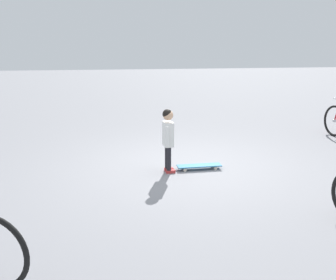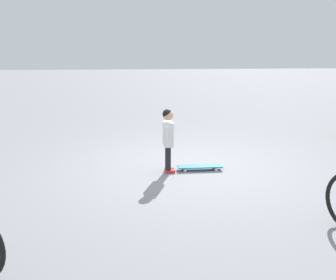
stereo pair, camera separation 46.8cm
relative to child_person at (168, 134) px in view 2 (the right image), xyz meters
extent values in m
plane|color=gray|center=(0.18, -0.40, -0.66)|extent=(50.00, 50.00, 0.00)
cylinder|color=black|center=(0.05, 0.01, -0.42)|extent=(0.08, 0.08, 0.42)
cube|color=#B73333|center=(0.06, -0.02, -0.63)|extent=(0.09, 0.16, 0.05)
cylinder|color=black|center=(-0.05, 0.00, -0.42)|extent=(0.08, 0.08, 0.42)
cube|color=#B73333|center=(-0.05, -0.03, -0.63)|extent=(0.09, 0.16, 0.05)
cube|color=white|center=(0.00, 0.00, -0.01)|extent=(0.25, 0.16, 0.40)
cylinder|color=white|center=(0.16, -0.08, -0.01)|extent=(0.06, 0.06, 0.32)
cylinder|color=white|center=(-0.16, 0.05, -0.01)|extent=(0.06, 0.06, 0.32)
sphere|color=tan|center=(0.00, 0.00, 0.31)|extent=(0.17, 0.17, 0.17)
sphere|color=black|center=(0.00, 0.01, 0.32)|extent=(0.16, 0.16, 0.16)
cube|color=teal|center=(0.06, -0.55, -0.59)|extent=(0.20, 0.76, 0.02)
cube|color=#B7B7BC|center=(0.06, -0.81, -0.61)|extent=(0.11, 0.03, 0.02)
cube|color=#B7B7BC|center=(0.05, -0.28, -0.61)|extent=(0.11, 0.03, 0.02)
cylinder|color=beige|center=(0.13, -0.81, -0.63)|extent=(0.03, 0.06, 0.06)
cylinder|color=beige|center=(-0.02, -0.81, -0.63)|extent=(0.03, 0.06, 0.06)
cylinder|color=beige|center=(0.13, -0.28, -0.63)|extent=(0.03, 0.06, 0.06)
cylinder|color=beige|center=(-0.02, -0.28, -0.63)|extent=(0.03, 0.06, 0.06)
camera|label=1|loc=(-6.00, 0.96, 1.44)|focal=41.06mm
camera|label=2|loc=(-6.05, 0.49, 1.44)|focal=41.06mm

